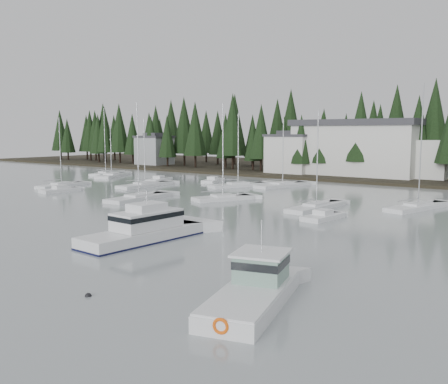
# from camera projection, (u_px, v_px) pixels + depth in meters

# --- Properties ---
(far_shore_land) EXTENTS (240.00, 54.00, 1.00)m
(far_shore_land) POSITION_uv_depth(u_px,v_px,m) (405.00, 174.00, 107.81)
(far_shore_land) COLOR black
(far_shore_land) RESTS_ON ground
(conifer_treeline) EXTENTS (200.00, 22.00, 20.00)m
(conifer_treeline) POSITION_uv_depth(u_px,v_px,m) (387.00, 177.00, 99.11)
(conifer_treeline) COLOR black
(conifer_treeline) RESTS_ON ground
(house_west) EXTENTS (9.54, 7.42, 8.75)m
(house_west) POSITION_uv_depth(u_px,v_px,m) (291.00, 153.00, 103.83)
(house_west) COLOR silver
(house_west) RESTS_ON ground
(house_far_west) EXTENTS (8.48, 7.42, 8.25)m
(house_far_west) POSITION_uv_depth(u_px,v_px,m) (154.00, 149.00, 130.66)
(house_far_west) COLOR #999EA0
(house_far_west) RESTS_ON ground
(harbor_inn) EXTENTS (29.50, 11.50, 10.90)m
(harbor_inn) POSITION_uv_depth(u_px,v_px,m) (367.00, 148.00, 97.31)
(harbor_inn) COLOR silver
(harbor_inn) RESTS_ON ground
(cabin_cruiser_center) EXTENTS (3.96, 11.32, 4.80)m
(cabin_cruiser_center) POSITION_uv_depth(u_px,v_px,m) (144.00, 232.00, 41.24)
(cabin_cruiser_center) COLOR white
(cabin_cruiser_center) RESTS_ON ground
(lobster_boat_teal) EXTENTS (5.37, 9.21, 4.84)m
(lobster_boat_teal) POSITION_uv_depth(u_px,v_px,m) (254.00, 293.00, 26.00)
(lobster_boat_teal) COLOR white
(lobster_boat_teal) RESTS_ON ground
(sailboat_2) EXTENTS (2.84, 10.41, 12.08)m
(sailboat_2) POSITION_uv_depth(u_px,v_px,m) (316.00, 208.00, 58.30)
(sailboat_2) COLOR white
(sailboat_2) RESTS_ON ground
(sailboat_3) EXTENTS (6.84, 9.94, 11.19)m
(sailboat_3) POSITION_uv_depth(u_px,v_px,m) (112.00, 177.00, 100.31)
(sailboat_3) COLOR white
(sailboat_3) RESTS_ON ground
(sailboat_4) EXTENTS (3.67, 9.13, 11.83)m
(sailboat_4) POSITION_uv_depth(u_px,v_px,m) (62.00, 187.00, 81.74)
(sailboat_4) COLOR white
(sailboat_4) RESTS_ON ground
(sailboat_5) EXTENTS (3.09, 10.77, 11.67)m
(sailboat_5) POSITION_uv_depth(u_px,v_px,m) (145.00, 186.00, 82.46)
(sailboat_5) COLOR white
(sailboat_5) RESTS_ON ground
(sailboat_6) EXTENTS (5.95, 8.52, 13.15)m
(sailboat_6) POSITION_uv_depth(u_px,v_px,m) (223.00, 199.00, 66.03)
(sailboat_6) COLOR white
(sailboat_6) RESTS_ON ground
(sailboat_7) EXTENTS (5.12, 11.11, 11.63)m
(sailboat_7) POSITION_uv_depth(u_px,v_px,m) (283.00, 186.00, 82.24)
(sailboat_7) COLOR white
(sailboat_7) RESTS_ON ground
(sailboat_9) EXTENTS (5.01, 11.01, 15.00)m
(sailboat_9) POSITION_uv_depth(u_px,v_px,m) (418.00, 208.00, 58.32)
(sailboat_9) COLOR white
(sailboat_9) RESTS_ON ground
(sailboat_10) EXTENTS (3.92, 10.71, 13.38)m
(sailboat_10) POSITION_uv_depth(u_px,v_px,m) (139.00, 199.00, 66.57)
(sailboat_10) COLOR white
(sailboat_10) RESTS_ON ground
(sailboat_12) EXTENTS (5.91, 9.64, 14.49)m
(sailboat_12) POSITION_uv_depth(u_px,v_px,m) (106.00, 174.00, 105.30)
(sailboat_12) COLOR white
(sailboat_12) RESTS_ON ground
(sailboat_13) EXTENTS (6.29, 10.19, 12.62)m
(sailboat_13) POSITION_uv_depth(u_px,v_px,m) (238.00, 186.00, 82.05)
(sailboat_13) COLOR white
(sailboat_13) RESTS_ON ground
(runabout_0) EXTENTS (2.52, 6.00, 1.42)m
(runabout_0) POSITION_uv_depth(u_px,v_px,m) (60.00, 191.00, 75.02)
(runabout_0) COLOR white
(runabout_0) RESTS_ON ground
(runabout_1) EXTENTS (2.71, 5.53, 1.42)m
(runabout_1) POSITION_uv_depth(u_px,v_px,m) (323.00, 218.00, 51.38)
(runabout_1) COLOR white
(runabout_1) RESTS_ON ground
(runabout_3) EXTENTS (3.83, 6.24, 1.42)m
(runabout_3) POSITION_uv_depth(u_px,v_px,m) (213.00, 181.00, 89.55)
(runabout_3) COLOR white
(runabout_3) RESTS_ON ground
(runabout_4) EXTENTS (3.61, 6.09, 1.42)m
(runabout_4) POSITION_uv_depth(u_px,v_px,m) (159.00, 181.00, 91.18)
(runabout_4) COLOR white
(runabout_4) RESTS_ON ground
(mooring_buoy_dark) EXTENTS (0.38, 0.38, 0.38)m
(mooring_buoy_dark) POSITION_uv_depth(u_px,v_px,m) (88.00, 296.00, 27.31)
(mooring_buoy_dark) COLOR black
(mooring_buoy_dark) RESTS_ON ground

